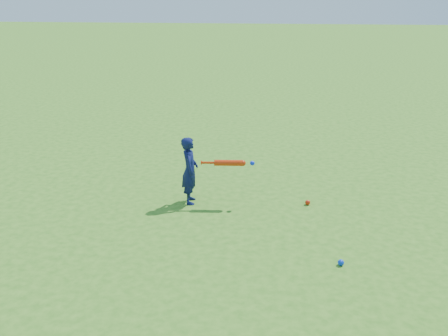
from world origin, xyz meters
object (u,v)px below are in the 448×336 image
Objects in this scene: ground_ball_blue at (341,263)px; child at (190,170)px; bat_swing at (231,163)px; ground_ball_red at (308,202)px.

child is at bearing 141.84° from ground_ball_blue.
child is 0.62m from bat_swing.
child is 13.60× the size of ground_ball_blue.
bat_swing is at bearing -175.42° from ground_ball_red.
ground_ball_red is at bearing 0.10° from bat_swing.
ground_ball_red is (1.73, 0.09, -0.46)m from child.
bat_swing is (0.60, -0.00, 0.14)m from child.
ground_ball_red is 1.71m from ground_ball_blue.
bat_swing reaches higher than ground_ball_blue.
ground_ball_blue is (0.30, -1.69, -0.00)m from ground_ball_red.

